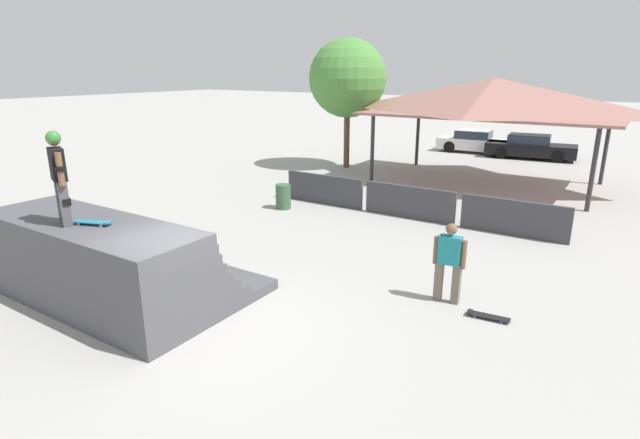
{
  "coord_description": "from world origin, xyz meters",
  "views": [
    {
      "loc": [
        6.47,
        -5.79,
        4.66
      ],
      "look_at": [
        -0.13,
        4.37,
        0.98
      ],
      "focal_mm": 28.0,
      "sensor_mm": 36.0,
      "label": 1
    }
  ],
  "objects_px": {
    "tree_beside_pavilion": "(348,78)",
    "parked_car_white": "(474,142)",
    "skater_on_deck": "(58,172)",
    "trash_bin": "(283,197)",
    "parked_car_black": "(530,147)",
    "bystander_walking": "(449,259)",
    "skateboard_on_deck": "(94,222)",
    "skateboard_on_ground": "(487,316)"
  },
  "relations": [
    {
      "from": "skateboard_on_ground",
      "to": "tree_beside_pavilion",
      "type": "relative_size",
      "value": 0.14
    },
    {
      "from": "tree_beside_pavilion",
      "to": "parked_car_white",
      "type": "bearing_deg",
      "value": 64.14
    },
    {
      "from": "bystander_walking",
      "to": "parked_car_black",
      "type": "xyz_separation_m",
      "value": [
        -2.13,
        19.19,
        -0.34
      ]
    },
    {
      "from": "bystander_walking",
      "to": "parked_car_white",
      "type": "relative_size",
      "value": 0.41
    },
    {
      "from": "trash_bin",
      "to": "skateboard_on_deck",
      "type": "bearing_deg",
      "value": -79.14
    },
    {
      "from": "skater_on_deck",
      "to": "parked_car_black",
      "type": "distance_m",
      "value": 23.98
    },
    {
      "from": "skateboard_on_deck",
      "to": "tree_beside_pavilion",
      "type": "distance_m",
      "value": 16.26
    },
    {
      "from": "skateboard_on_deck",
      "to": "parked_car_white",
      "type": "distance_m",
      "value": 23.76
    },
    {
      "from": "skater_on_deck",
      "to": "skateboard_on_deck",
      "type": "bearing_deg",
      "value": 48.33
    },
    {
      "from": "tree_beside_pavilion",
      "to": "parked_car_black",
      "type": "distance_m",
      "value": 10.93
    },
    {
      "from": "skateboard_on_deck",
      "to": "skater_on_deck",
      "type": "bearing_deg",
      "value": -175.0
    },
    {
      "from": "skateboard_on_deck",
      "to": "trash_bin",
      "type": "distance_m",
      "value": 8.27
    },
    {
      "from": "skateboard_on_ground",
      "to": "parked_car_white",
      "type": "xyz_separation_m",
      "value": [
        -6.18,
        19.94,
        0.54
      ]
    },
    {
      "from": "skateboard_on_deck",
      "to": "bystander_walking",
      "type": "distance_m",
      "value": 7.04
    },
    {
      "from": "tree_beside_pavilion",
      "to": "trash_bin",
      "type": "xyz_separation_m",
      "value": [
        1.95,
        -7.7,
        -3.78
      ]
    },
    {
      "from": "skateboard_on_deck",
      "to": "skateboard_on_ground",
      "type": "height_order",
      "value": "skateboard_on_deck"
    },
    {
      "from": "skateboard_on_ground",
      "to": "tree_beside_pavilion",
      "type": "bearing_deg",
      "value": -55.43
    },
    {
      "from": "skater_on_deck",
      "to": "trash_bin",
      "type": "bearing_deg",
      "value": 119.67
    },
    {
      "from": "trash_bin",
      "to": "parked_car_black",
      "type": "xyz_separation_m",
      "value": [
        5.06,
        15.28,
        0.18
      ]
    },
    {
      "from": "skater_on_deck",
      "to": "skateboard_on_ground",
      "type": "bearing_deg",
      "value": 52.17
    },
    {
      "from": "skateboard_on_ground",
      "to": "parked_car_black",
      "type": "bearing_deg",
      "value": -86.68
    },
    {
      "from": "parked_car_black",
      "to": "parked_car_white",
      "type": "bearing_deg",
      "value": 165.79
    },
    {
      "from": "tree_beside_pavilion",
      "to": "trash_bin",
      "type": "bearing_deg",
      "value": -75.8
    },
    {
      "from": "parked_car_white",
      "to": "bystander_walking",
      "type": "bearing_deg",
      "value": -78.32
    },
    {
      "from": "skater_on_deck",
      "to": "parked_car_black",
      "type": "xyz_separation_m",
      "value": [
        4.03,
        23.54,
        -2.2
      ]
    },
    {
      "from": "skateboard_on_deck",
      "to": "parked_car_black",
      "type": "xyz_separation_m",
      "value": [
        3.52,
        23.29,
        -1.24
      ]
    },
    {
      "from": "skater_on_deck",
      "to": "skateboard_on_deck",
      "type": "relative_size",
      "value": 2.21
    },
    {
      "from": "skateboard_on_deck",
      "to": "parked_car_black",
      "type": "distance_m",
      "value": 23.59
    },
    {
      "from": "parked_car_white",
      "to": "tree_beside_pavilion",
      "type": "bearing_deg",
      "value": -119.16
    },
    {
      "from": "tree_beside_pavilion",
      "to": "parked_car_white",
      "type": "relative_size",
      "value": 1.45
    },
    {
      "from": "skateboard_on_ground",
      "to": "parked_car_black",
      "type": "xyz_separation_m",
      "value": [
        -3.06,
        19.51,
        0.54
      ]
    },
    {
      "from": "skater_on_deck",
      "to": "tree_beside_pavilion",
      "type": "height_order",
      "value": "tree_beside_pavilion"
    },
    {
      "from": "bystander_walking",
      "to": "parked_car_white",
      "type": "bearing_deg",
      "value": -78.03
    },
    {
      "from": "skateboard_on_deck",
      "to": "bystander_walking",
      "type": "relative_size",
      "value": 0.48
    },
    {
      "from": "bystander_walking",
      "to": "parked_car_black",
      "type": "bearing_deg",
      "value": -86.67
    },
    {
      "from": "skateboard_on_deck",
      "to": "trash_bin",
      "type": "xyz_separation_m",
      "value": [
        -1.54,
        8.01,
        -1.41
      ]
    },
    {
      "from": "trash_bin",
      "to": "parked_car_white",
      "type": "xyz_separation_m",
      "value": [
        1.94,
        15.71,
        0.18
      ]
    },
    {
      "from": "tree_beside_pavilion",
      "to": "skater_on_deck",
      "type": "bearing_deg",
      "value": -79.44
    },
    {
      "from": "skateboard_on_deck",
      "to": "skateboard_on_ground",
      "type": "bearing_deg",
      "value": 9.13
    },
    {
      "from": "skater_on_deck",
      "to": "trash_bin",
      "type": "distance_m",
      "value": 8.65
    },
    {
      "from": "skater_on_deck",
      "to": "bystander_walking",
      "type": "bearing_deg",
      "value": 57.78
    },
    {
      "from": "skater_on_deck",
      "to": "bystander_walking",
      "type": "distance_m",
      "value": 7.77
    }
  ]
}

